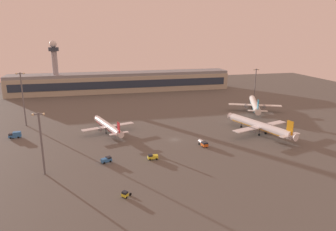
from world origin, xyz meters
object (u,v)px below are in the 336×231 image
(apron_light_central, at_px, (41,139))
(airplane_near_gate, at_px, (255,105))
(baggage_tractor, at_px, (153,157))
(pushback_tug, at_px, (125,194))
(control_tower, at_px, (55,64))
(apron_light_east, at_px, (255,82))
(apron_light_west, at_px, (23,96))
(airplane_mid_apron, at_px, (108,126))
(maintenance_van, at_px, (106,160))
(fuel_truck, at_px, (203,143))
(catering_truck, at_px, (15,135))
(airplane_taxiway_distant, at_px, (260,126))

(apron_light_central, bearing_deg, airplane_near_gate, 29.22)
(baggage_tractor, bearing_deg, pushback_tug, 154.11)
(control_tower, xyz_separation_m, apron_light_east, (149.76, -52.71, -11.65))
(airplane_near_gate, bearing_deg, pushback_tug, -112.70)
(apron_light_west, bearing_deg, apron_light_central, -74.64)
(airplane_mid_apron, relative_size, apron_light_central, 1.48)
(maintenance_van, height_order, apron_light_east, apron_light_east)
(apron_light_east, bearing_deg, pushback_tug, -131.83)
(airplane_near_gate, bearing_deg, apron_light_west, -156.44)
(fuel_truck, bearing_deg, airplane_near_gate, -142.93)
(maintenance_van, distance_m, catering_truck, 58.67)
(control_tower, distance_m, airplane_mid_apron, 118.34)
(baggage_tractor, distance_m, apron_light_west, 87.84)
(pushback_tug, bearing_deg, airplane_mid_apron, -42.94)
(apron_light_central, bearing_deg, control_tower, 93.73)
(airplane_mid_apron, bearing_deg, airplane_near_gate, -3.99)
(airplane_mid_apron, relative_size, catering_truck, 6.05)
(airplane_near_gate, bearing_deg, catering_truck, -148.09)
(maintenance_van, bearing_deg, control_tower, 168.42)
(pushback_tug, bearing_deg, control_tower, -32.65)
(maintenance_van, relative_size, pushback_tug, 1.33)
(apron_light_east, relative_size, apron_light_west, 0.78)
(airplane_mid_apron, relative_size, pushback_tug, 9.98)
(airplane_near_gate, bearing_deg, fuel_truck, -112.40)
(airplane_taxiway_distant, xyz_separation_m, catering_truck, (-119.90, 22.26, -2.69))
(airplane_near_gate, bearing_deg, maintenance_van, -124.53)
(airplane_mid_apron, xyz_separation_m, apron_light_west, (-43.68, 22.68, 13.25))
(control_tower, relative_size, catering_truck, 7.66)
(airplane_near_gate, height_order, baggage_tractor, airplane_near_gate)
(fuel_truck, bearing_deg, airplane_mid_apron, -43.44)
(apron_light_central, bearing_deg, fuel_truck, 12.04)
(apron_light_east, bearing_deg, control_tower, 160.61)
(airplane_mid_apron, distance_m, catering_truck, 45.07)
(control_tower, bearing_deg, apron_light_east, -19.39)
(maintenance_van, relative_size, apron_light_west, 0.15)
(pushback_tug, height_order, apron_light_central, apron_light_central)
(airplane_mid_apron, height_order, catering_truck, airplane_mid_apron)
(pushback_tug, relative_size, apron_light_central, 0.15)
(airplane_taxiway_distant, distance_m, baggage_tractor, 62.46)
(fuel_truck, bearing_deg, airplane_taxiway_distant, -171.24)
(airplane_near_gate, distance_m, apron_light_east, 40.21)
(airplane_mid_apron, bearing_deg, pushback_tug, -106.36)
(pushback_tug, bearing_deg, airplane_near_gate, -90.29)
(maintenance_van, height_order, apron_light_central, apron_light_central)
(fuel_truck, distance_m, apron_light_east, 115.19)
(catering_truck, bearing_deg, pushback_tug, -147.41)
(airplane_mid_apron, relative_size, baggage_tractor, 8.26)
(pushback_tug, height_order, apron_light_east, apron_light_east)
(fuel_truck, relative_size, apron_light_west, 0.22)
(airplane_taxiway_distant, xyz_separation_m, fuel_truck, (-33.74, -9.74, -2.91))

